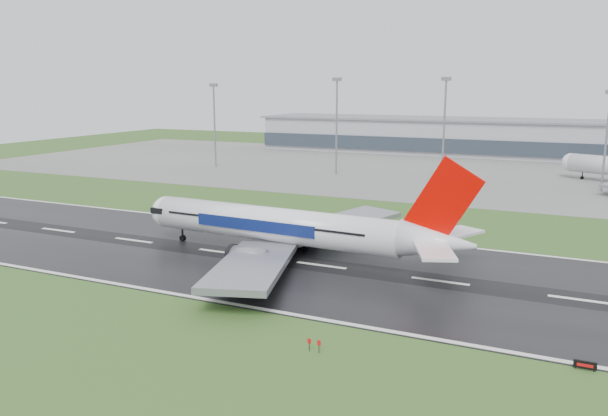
% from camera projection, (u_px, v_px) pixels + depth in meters
% --- Properties ---
extents(ground, '(520.00, 520.00, 0.00)m').
position_uv_depth(ground, '(440.00, 282.00, 91.51)').
color(ground, '#2D521E').
rests_on(ground, ground).
extents(runway, '(400.00, 45.00, 0.10)m').
position_uv_depth(runway, '(440.00, 281.00, 91.50)').
color(runway, black).
rests_on(runway, ground).
extents(apron, '(400.00, 130.00, 0.08)m').
position_uv_depth(apron, '(516.00, 175.00, 202.94)').
color(apron, slate).
rests_on(apron, ground).
extents(terminal, '(240.00, 36.00, 15.00)m').
position_uv_depth(terminal, '(530.00, 139.00, 254.93)').
color(terminal, '#94979F').
rests_on(terminal, ground).
extents(main_airliner, '(65.47, 62.64, 18.48)m').
position_uv_depth(main_airliner, '(294.00, 206.00, 102.52)').
color(main_airliner, white).
rests_on(main_airliner, runway).
extents(runway_sign, '(2.31, 0.35, 1.04)m').
position_uv_depth(runway_sign, '(585.00, 366.00, 62.82)').
color(runway_sign, black).
rests_on(runway_sign, ground).
extents(floodmast_0, '(0.64, 0.64, 29.72)m').
position_uv_depth(floodmast_0, '(215.00, 127.00, 220.50)').
color(floodmast_0, gray).
rests_on(floodmast_0, ground).
extents(floodmast_1, '(0.64, 0.64, 31.53)m').
position_uv_depth(floodmast_1, '(337.00, 129.00, 200.47)').
color(floodmast_1, gray).
rests_on(floodmast_1, ground).
extents(floodmast_2, '(0.64, 0.64, 31.49)m').
position_uv_depth(floodmast_2, '(444.00, 132.00, 185.75)').
color(floodmast_2, gray).
rests_on(floodmast_2, ground).
extents(floodmast_3, '(0.64, 0.64, 27.68)m').
position_uv_depth(floodmast_3, '(606.00, 144.00, 167.52)').
color(floodmast_3, gray).
rests_on(floodmast_3, ground).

